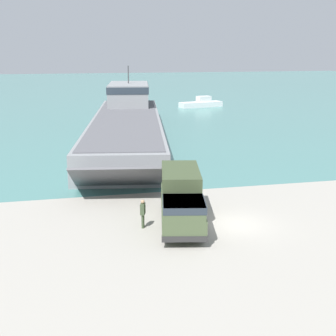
# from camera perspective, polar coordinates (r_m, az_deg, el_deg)

# --- Properties ---
(ground_plane) EXTENTS (240.00, 240.00, 0.00)m
(ground_plane) POSITION_cam_1_polar(r_m,az_deg,el_deg) (27.98, 7.97, -6.84)
(ground_plane) COLOR #9E998E
(water_surface) EXTENTS (240.00, 180.00, 0.01)m
(water_surface) POSITION_cam_1_polar(r_m,az_deg,el_deg) (122.46, -8.33, 9.38)
(water_surface) COLOR #477F7A
(water_surface) RESTS_ON ground_plane
(landing_craft) EXTENTS (13.69, 42.57, 7.89)m
(landing_craft) POSITION_cam_1_polar(r_m,az_deg,el_deg) (55.92, -5.02, 5.90)
(landing_craft) COLOR gray
(landing_craft) RESTS_ON ground_plane
(military_truck) EXTENTS (3.79, 7.77, 2.99)m
(military_truck) POSITION_cam_1_polar(r_m,az_deg,el_deg) (27.54, 1.64, -3.70)
(military_truck) COLOR #475638
(military_truck) RESTS_ON ground_plane
(soldier_on_ramp) EXTENTS (0.38, 0.50, 1.69)m
(soldier_on_ramp) POSITION_cam_1_polar(r_m,az_deg,el_deg) (26.95, -3.09, -5.34)
(soldier_on_ramp) COLOR #3D4C33
(soldier_on_ramp) RESTS_ON ground_plane
(moored_boat_a) EXTENTS (8.17, 3.94, 1.91)m
(moored_boat_a) POSITION_cam_1_polar(r_m,az_deg,el_deg) (85.22, 4.08, 7.87)
(moored_boat_a) COLOR white
(moored_boat_a) RESTS_ON ground_plane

